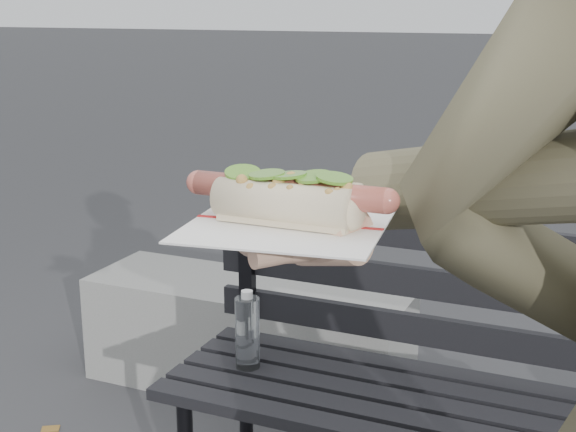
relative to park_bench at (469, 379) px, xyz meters
name	(u,v)px	position (x,y,z in m)	size (l,w,h in m)	color
park_bench	(469,379)	(0.00, 0.00, 0.00)	(1.50, 0.44, 0.88)	black
concrete_block	(247,336)	(-0.94, 0.69, -0.32)	(1.20, 0.40, 0.40)	slate
held_hotdog	(512,187)	(0.20, -1.02, 0.70)	(0.64, 0.32, 0.20)	brown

